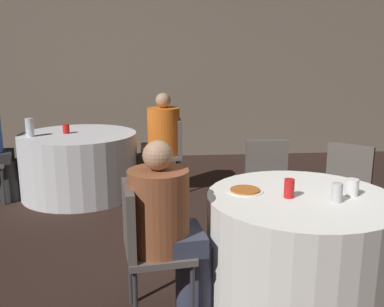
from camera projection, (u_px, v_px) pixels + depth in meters
The scene contains 16 objects.
ground_plane at pixel (325, 298), 2.92m from camera, with size 16.00×16.00×0.00m, color black.
wall_back at pixel (225, 68), 6.78m from camera, with size 16.00×0.06×2.80m.
table_near at pixel (299, 248), 2.85m from camera, with size 1.23×1.23×0.73m.
table_far at pixel (80, 164), 5.01m from camera, with size 1.34×1.34×0.73m.
chair_near_north at pixel (268, 180), 3.81m from camera, with size 0.42×0.43×0.87m.
chair_near_northeast at pixel (345, 186), 3.63m from camera, with size 0.56×0.56×0.87m.
chair_near_west at pixel (145, 239), 2.59m from camera, with size 0.45×0.45×0.87m.
chair_far_east at pixel (171, 148), 5.09m from camera, with size 0.41×0.41×0.87m.
person_orange_shirt at pixel (159, 141), 5.05m from camera, with size 0.53×0.38×1.19m.
person_floral_shirt at pixel (169, 228), 2.61m from camera, with size 0.52×0.39×1.14m.
pizza_plate_near at pixel (245, 190), 2.85m from camera, with size 0.24×0.24×0.02m.
soda_can_red at pixel (289, 188), 2.72m from camera, with size 0.07×0.07×0.12m.
soda_can_silver at pixel (337, 193), 2.64m from camera, with size 0.07×0.07×0.12m.
cup_near at pixel (352, 187), 2.76m from camera, with size 0.08×0.08×0.11m.
bottle_far at pixel (30, 128), 4.72m from camera, with size 0.09×0.09×0.20m.
cup_far at pixel (66, 129), 4.91m from camera, with size 0.08×0.08×0.11m.
Camera 1 is at (-1.14, -2.53, 1.63)m, focal length 40.00 mm.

